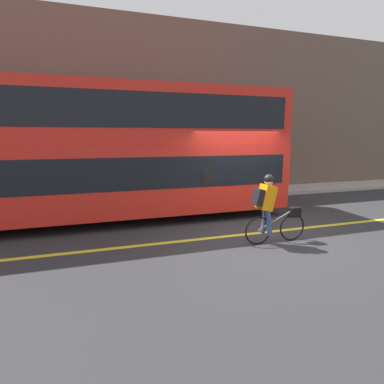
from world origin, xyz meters
TOP-DOWN VIEW (x-y plane):
  - ground_plane at (0.00, 0.00)m, footprint 80.00×80.00m
  - road_center_line at (0.00, 0.02)m, footprint 50.00×0.14m
  - sidewalk_curb at (0.00, 4.79)m, footprint 60.00×1.65m
  - building_facade at (0.00, 5.77)m, footprint 60.00×0.30m
  - bus at (-4.31, 2.40)m, footprint 11.93×2.49m
  - cyclist_on_bike at (-0.11, -0.68)m, footprint 1.51×0.32m
  - trash_bin at (-1.44, 4.71)m, footprint 0.49×0.49m
  - street_sign_post at (0.37, 4.70)m, footprint 0.36×0.09m

SIDE VIEW (x-z plane):
  - ground_plane at x=0.00m, z-range 0.00..0.00m
  - road_center_line at x=0.00m, z-range 0.00..0.01m
  - sidewalk_curb at x=0.00m, z-range 0.00..0.13m
  - trash_bin at x=-1.44m, z-range 0.13..1.07m
  - cyclist_on_bike at x=-0.11m, z-range 0.07..1.63m
  - street_sign_post at x=0.37m, z-range 0.28..2.90m
  - bus at x=-4.31m, z-range 0.20..3.89m
  - building_facade at x=0.00m, z-range 0.00..6.79m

